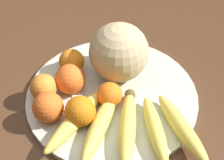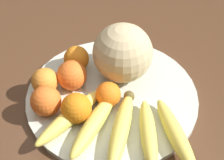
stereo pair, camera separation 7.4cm
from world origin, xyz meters
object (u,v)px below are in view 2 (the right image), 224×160
at_px(orange_back_right, 76,58).
at_px(orange_top_small, 45,81).
at_px(produce_tag, 80,99).
at_px(melon, 122,53).
at_px(kitchen_table, 132,108).
at_px(orange_mid_center, 76,108).
at_px(orange_front_right, 46,101).
at_px(orange_front_left, 72,75).
at_px(orange_back_left, 108,94).
at_px(banana_bunch, 120,127).
at_px(fruit_bowl, 112,97).

relative_size(orange_back_right, orange_top_small, 0.99).
distance_m(orange_top_small, produce_tag, 0.09).
bearing_deg(melon, kitchen_table, 94.23).
height_order(orange_mid_center, orange_back_right, orange_mid_center).
bearing_deg(orange_front_right, produce_tag, 147.94).
height_order(kitchen_table, orange_top_small, orange_top_small).
height_order(kitchen_table, produce_tag, produce_tag).
bearing_deg(orange_front_left, orange_mid_center, 40.38).
xyz_separation_m(melon, orange_back_right, (0.03, -0.11, -0.04)).
relative_size(kitchen_table, melon, 8.47).
distance_m(orange_mid_center, orange_back_left, 0.08).
distance_m(orange_back_left, produce_tag, 0.07).
bearing_deg(kitchen_table, orange_front_right, -32.02).
distance_m(kitchen_table, banana_bunch, 0.21).
height_order(kitchen_table, orange_front_left, orange_front_left).
bearing_deg(orange_front_right, fruit_bowl, 139.32).
height_order(orange_front_left, orange_mid_center, orange_front_left).
distance_m(melon, orange_mid_center, 0.17).
distance_m(fruit_bowl, banana_bunch, 0.11).
relative_size(banana_bunch, produce_tag, 4.75).
height_order(fruit_bowl, produce_tag, produce_tag).
bearing_deg(orange_back_right, fruit_bowl, 73.99).
bearing_deg(produce_tag, kitchen_table, 99.12).
bearing_deg(orange_back_left, orange_front_right, -48.98).
bearing_deg(orange_top_small, orange_back_left, 106.15).
height_order(orange_front_left, orange_back_left, orange_front_left).
height_order(kitchen_table, orange_front_right, orange_front_right).
distance_m(banana_bunch, orange_back_left, 0.09).
height_order(orange_front_left, orange_back_right, orange_front_left).
xyz_separation_m(orange_back_left, produce_tag, (0.02, -0.06, -0.03)).
height_order(orange_front_right, orange_top_small, orange_front_right).
height_order(orange_front_right, orange_back_right, orange_front_right).
bearing_deg(orange_mid_center, melon, 174.04).
height_order(fruit_bowl, melon, melon).
height_order(kitchen_table, banana_bunch, banana_bunch).
xyz_separation_m(melon, orange_back_left, (0.09, 0.02, -0.04)).
distance_m(fruit_bowl, produce_tag, 0.08).
xyz_separation_m(orange_front_left, orange_top_small, (0.04, -0.04, -0.00)).
distance_m(orange_mid_center, orange_back_right, 0.16).
relative_size(melon, orange_mid_center, 2.10).
relative_size(orange_mid_center, orange_back_right, 1.08).
relative_size(orange_front_right, produce_tag, 0.97).
bearing_deg(produce_tag, orange_front_right, -80.94).
xyz_separation_m(orange_front_right, orange_top_small, (-0.05, -0.04, -0.00)).
bearing_deg(orange_mid_center, produce_tag, -151.34).
bearing_deg(kitchen_table, produce_tag, -32.00).
distance_m(orange_front_left, orange_top_small, 0.06).
bearing_deg(orange_back_right, orange_front_left, 24.93).
xyz_separation_m(melon, orange_mid_center, (0.17, -0.02, -0.04)).
bearing_deg(fruit_bowl, orange_front_left, -76.87).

